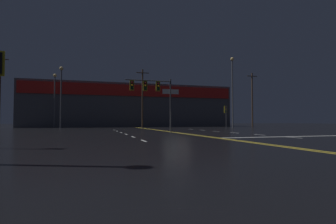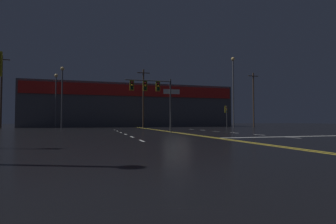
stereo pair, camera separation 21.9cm
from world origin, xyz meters
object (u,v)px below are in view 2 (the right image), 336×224
object	(u,v)px
streetlight_near_right	(62,89)
streetlight_far_left	(233,84)
streetlight_far_right	(56,93)
traffic_signal_median	(151,90)
traffic_signal_corner_northeast	(227,112)

from	to	relation	value
streetlight_near_right	streetlight_far_left	distance (m)	26.11
streetlight_far_left	streetlight_far_right	bearing A→B (deg)	159.29
traffic_signal_median	streetlight_near_right	size ratio (longest dim) A/B	0.58
streetlight_near_right	streetlight_far_right	world-z (taller)	streetlight_near_right
streetlight_far_right	streetlight_far_left	bearing A→B (deg)	-20.71
traffic_signal_median	traffic_signal_corner_northeast	size ratio (longest dim) A/B	1.66
traffic_signal_median	traffic_signal_corner_northeast	xyz separation A→B (m)	(12.49, 7.64, -1.82)
traffic_signal_corner_northeast	streetlight_far_left	bearing A→B (deg)	47.60
traffic_signal_median	streetlight_far_left	distance (m)	19.13
traffic_signal_corner_northeast	streetlight_far_left	distance (m)	6.36
streetlight_far_right	traffic_signal_corner_northeast	bearing A→B (deg)	-29.35
streetlight_far_right	streetlight_near_right	bearing A→B (deg)	-72.42
streetlight_far_left	streetlight_far_right	xyz separation A→B (m)	(-26.90, 10.17, -1.21)
traffic_signal_median	traffic_signal_corner_northeast	distance (m)	14.75
streetlight_near_right	streetlight_far_left	bearing A→B (deg)	-12.54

